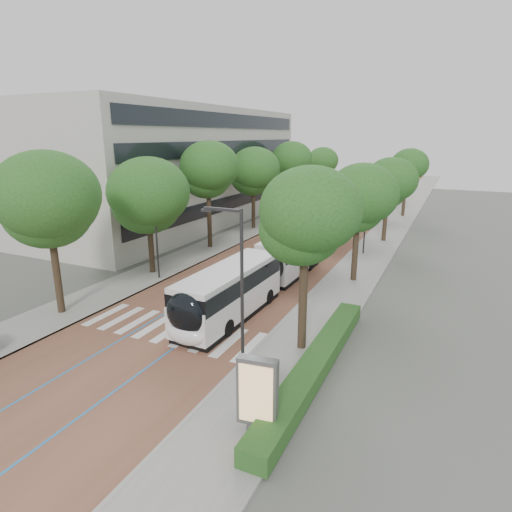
{
  "coord_description": "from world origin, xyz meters",
  "views": [
    {
      "loc": [
        14.16,
        -17.34,
        10.8
      ],
      "look_at": [
        1.53,
        9.52,
        2.4
      ],
      "focal_mm": 30.0,
      "sensor_mm": 36.0,
      "label": 1
    }
  ],
  "objects": [
    {
      "name": "lamp_post_left",
      "position": [
        -6.1,
        8.0,
        4.12
      ],
      "size": [
        0.14,
        0.14,
        8.0
      ],
      "primitive_type": "cylinder",
      "color": "#2B2B2E",
      "rests_on": "sidewalk_left"
    },
    {
      "name": "kerb_right",
      "position": [
        5.6,
        40.0,
        0.06
      ],
      "size": [
        0.2,
        140.0,
        0.14
      ],
      "primitive_type": "cube",
      "color": "gray",
      "rests_on": "ground"
    },
    {
      "name": "ground",
      "position": [
        0.0,
        0.0,
        0.0
      ],
      "size": [
        160.0,
        160.0,
        0.0
      ],
      "primitive_type": "plane",
      "color": "#51544C",
      "rests_on": "ground"
    },
    {
      "name": "trees_left",
      "position": [
        -7.5,
        22.55,
        6.62
      ],
      "size": [
        6.29,
        60.65,
        9.78
      ],
      "color": "black",
      "rests_on": "ground"
    },
    {
      "name": "lane_line_left",
      "position": [
        -1.6,
        40.0,
        0.02
      ],
      "size": [
        0.12,
        126.0,
        0.01
      ],
      "primitive_type": "cube",
      "color": "#236FB0",
      "rests_on": "road"
    },
    {
      "name": "sidewalk_left",
      "position": [
        -7.5,
        40.0,
        0.06
      ],
      "size": [
        4.0,
        140.0,
        0.12
      ],
      "primitive_type": "cube",
      "color": "gray",
      "rests_on": "ground"
    },
    {
      "name": "bus_queued_0",
      "position": [
        2.05,
        24.26,
        1.62
      ],
      "size": [
        2.79,
        12.45,
        3.2
      ],
      "rotation": [
        0.0,
        0.0,
        0.02
      ],
      "color": "silver",
      "rests_on": "ground"
    },
    {
      "name": "road",
      "position": [
        0.0,
        40.0,
        0.01
      ],
      "size": [
        11.0,
        140.0,
        0.02
      ],
      "primitive_type": "cube",
      "color": "brown",
      "rests_on": "ground"
    },
    {
      "name": "ad_panel",
      "position": [
        8.47,
        -5.11,
        1.75
      ],
      "size": [
        1.53,
        0.66,
        3.1
      ],
      "rotation": [
        0.0,
        0.0,
        0.13
      ],
      "color": "#59595B",
      "rests_on": "sidewalk_right"
    },
    {
      "name": "office_building",
      "position": [
        -19.47,
        28.0,
        7.0
      ],
      "size": [
        18.11,
        40.0,
        14.0
      ],
      "color": "#B6B3A9",
      "rests_on": "ground"
    },
    {
      "name": "bus_queued_3",
      "position": [
        2.17,
        63.93,
        1.62
      ],
      "size": [
        3.26,
        12.53,
        3.2
      ],
      "rotation": [
        0.0,
        0.0,
        0.06
      ],
      "color": "silver",
      "rests_on": "ground"
    },
    {
      "name": "kerb_left",
      "position": [
        -5.6,
        40.0,
        0.06
      ],
      "size": [
        0.2,
        140.0,
        0.14
      ],
      "primitive_type": "cube",
      "color": "gray",
      "rests_on": "ground"
    },
    {
      "name": "streetlight_far",
      "position": [
        6.62,
        22.0,
        4.82
      ],
      "size": [
        1.82,
        0.2,
        8.0
      ],
      "color": "#2B2B2E",
      "rests_on": "sidewalk_right"
    },
    {
      "name": "hedge",
      "position": [
        9.1,
        0.0,
        0.52
      ],
      "size": [
        1.2,
        14.0,
        0.8
      ],
      "primitive_type": "cube",
      "color": "#19491A",
      "rests_on": "sidewalk_right"
    },
    {
      "name": "streetlight_near",
      "position": [
        6.62,
        -3.0,
        4.82
      ],
      "size": [
        1.82,
        0.2,
        8.0
      ],
      "color": "#2B2B2E",
      "rests_on": "sidewalk_right"
    },
    {
      "name": "sidewalk_right",
      "position": [
        7.5,
        40.0,
        0.06
      ],
      "size": [
        4.0,
        140.0,
        0.12
      ],
      "primitive_type": "cube",
      "color": "gray",
      "rests_on": "ground"
    },
    {
      "name": "trees_right",
      "position": [
        7.7,
        22.15,
        6.26
      ],
      "size": [
        5.29,
        46.92,
        8.9
      ],
      "color": "black",
      "rests_on": "ground"
    },
    {
      "name": "lead_bus",
      "position": [
        2.5,
        7.8,
        1.63
      ],
      "size": [
        3.0,
        18.46,
        3.2
      ],
      "rotation": [
        0.0,
        0.0,
        -0.03
      ],
      "color": "black",
      "rests_on": "ground"
    },
    {
      "name": "lane_line_right",
      "position": [
        1.6,
        40.0,
        0.02
      ],
      "size": [
        0.12,
        126.0,
        0.01
      ],
      "primitive_type": "cube",
      "color": "#236FB0",
      "rests_on": "road"
    },
    {
      "name": "zebra_crossing",
      "position": [
        0.2,
        1.0,
        0.03
      ],
      "size": [
        10.55,
        3.6,
        0.01
      ],
      "color": "silver",
      "rests_on": "ground"
    },
    {
      "name": "bus_queued_1",
      "position": [
        1.79,
        37.57,
        1.62
      ],
      "size": [
        3.21,
        12.52,
        3.2
      ],
      "rotation": [
        0.0,
        0.0,
        0.06
      ],
      "color": "silver",
      "rests_on": "ground"
    },
    {
      "name": "bus_queued_2",
      "position": [
        2.08,
        51.31,
        1.62
      ],
      "size": [
        3.04,
        12.49,
        3.2
      ],
      "rotation": [
        0.0,
        0.0,
        0.04
      ],
      "color": "silver",
      "rests_on": "ground"
    }
  ]
}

